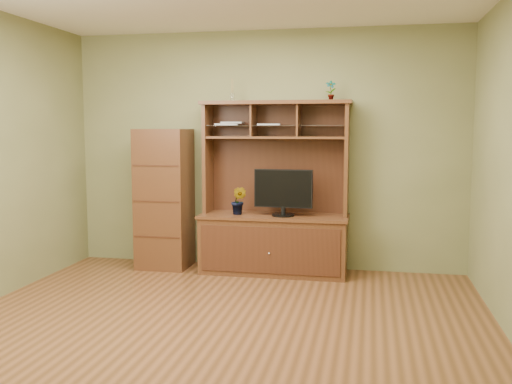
# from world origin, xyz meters

# --- Properties ---
(room) EXTENTS (4.54, 4.04, 2.74)m
(room) POSITION_xyz_m (0.00, 0.00, 1.35)
(room) COLOR #533117
(room) RESTS_ON ground
(media_hutch) EXTENTS (1.66, 0.61, 1.90)m
(media_hutch) POSITION_xyz_m (0.15, 1.73, 0.52)
(media_hutch) COLOR #442613
(media_hutch) RESTS_ON room
(monitor) EXTENTS (0.64, 0.25, 0.51)m
(monitor) POSITION_xyz_m (0.26, 1.65, 0.92)
(monitor) COLOR black
(monitor) RESTS_ON media_hutch
(orchid_plant) EXTENTS (0.20, 0.18, 0.31)m
(orchid_plant) POSITION_xyz_m (-0.24, 1.65, 0.81)
(orchid_plant) COLOR #32571E
(orchid_plant) RESTS_ON media_hutch
(top_plant) EXTENTS (0.12, 0.09, 0.22)m
(top_plant) POSITION_xyz_m (0.75, 1.80, 2.01)
(top_plant) COLOR #286523
(top_plant) RESTS_ON media_hutch
(reed_diffuser) EXTENTS (0.05, 0.05, 0.25)m
(reed_diffuser) POSITION_xyz_m (-0.34, 1.81, 2.00)
(reed_diffuser) COLOR silver
(reed_diffuser) RESTS_ON media_hutch
(magazines) EXTENTS (0.76, 0.23, 0.04)m
(magazines) POSITION_xyz_m (-0.23, 1.80, 1.65)
(magazines) COLOR #ADADB2
(magazines) RESTS_ON media_hutch
(side_cabinet) EXTENTS (0.57, 0.52, 1.59)m
(side_cabinet) POSITION_xyz_m (-1.13, 1.72, 0.80)
(side_cabinet) COLOR #442613
(side_cabinet) RESTS_ON room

